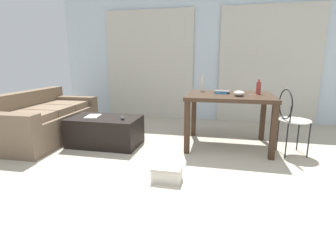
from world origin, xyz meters
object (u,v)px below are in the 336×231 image
object	(u,v)px
bowl	(239,93)
magazine	(93,116)
coffee_table	(105,131)
tv_remote_primary	(122,118)
bottle_far	(259,88)
couch	(44,120)
bottle_near	(202,84)
book_stack	(222,92)
craft_table	(229,102)
shoebox	(167,174)
scissors	(253,95)
wire_chair	(290,114)

from	to	relation	value
bowl	magazine	distance (m)	2.06
coffee_table	tv_remote_primary	bearing A→B (deg)	-6.97
bottle_far	tv_remote_primary	distance (m)	1.94
couch	magazine	world-z (taller)	couch
bottle_far	magazine	size ratio (longest dim) A/B	0.76
bottle_near	book_stack	size ratio (longest dim) A/B	0.86
book_stack	tv_remote_primary	xyz separation A→B (m)	(-1.33, -0.48, -0.34)
couch	craft_table	distance (m)	2.83
shoebox	scissors	bearing A→B (deg)	52.20
bottle_far	bowl	size ratio (longest dim) A/B	1.36
couch	craft_table	world-z (taller)	craft_table
scissors	tv_remote_primary	distance (m)	1.81
bottle_far	magazine	distance (m)	2.38
wire_chair	magazine	xyz separation A→B (m)	(-2.66, -0.17, -0.11)
bottle_near	bottle_far	world-z (taller)	bottle_near
couch	bottle_near	bearing A→B (deg)	12.31
couch	coffee_table	distance (m)	1.08
shoebox	bottle_near	bearing A→B (deg)	81.68
coffee_table	magazine	bearing A→B (deg)	-178.05
wire_chair	tv_remote_primary	distance (m)	2.21
craft_table	shoebox	distance (m)	1.48
wire_chair	bottle_far	xyz separation A→B (m)	(-0.37, 0.28, 0.30)
couch	bottle_near	distance (m)	2.52
scissors	tv_remote_primary	xyz separation A→B (m)	(-1.75, -0.34, -0.33)
wire_chair	bowl	bearing A→B (deg)	-179.22
wire_chair	couch	bearing A→B (deg)	-178.60
magazine	wire_chair	bearing A→B (deg)	-5.26
couch	tv_remote_primary	world-z (taller)	couch
scissors	tv_remote_primary	bearing A→B (deg)	-169.14
wire_chair	bottle_near	size ratio (longest dim) A/B	3.35
couch	craft_table	size ratio (longest dim) A/B	1.54
magazine	bottle_near	bearing A→B (deg)	13.05
book_stack	magazine	world-z (taller)	book_stack
bowl	tv_remote_primary	size ratio (longest dim) A/B	0.84
bowl	scissors	xyz separation A→B (m)	(0.20, 0.14, -0.03)
coffee_table	wire_chair	xyz separation A→B (m)	(2.49, 0.17, 0.32)
wire_chair	shoebox	bearing A→B (deg)	-142.35
book_stack	tv_remote_primary	size ratio (longest dim) A/B	1.71
bottle_far	craft_table	bearing A→B (deg)	-162.72
scissors	wire_chair	bearing A→B (deg)	-16.86
couch	shoebox	size ratio (longest dim) A/B	5.92
wire_chair	craft_table	bearing A→B (deg)	168.51
craft_table	book_stack	world-z (taller)	book_stack
tv_remote_primary	book_stack	bearing A→B (deg)	-5.33
craft_table	book_stack	distance (m)	0.21
shoebox	wire_chair	bearing A→B (deg)	37.65
coffee_table	craft_table	xyz separation A→B (m)	(1.73, 0.32, 0.44)
book_stack	scissors	bearing A→B (deg)	-19.34
coffee_table	bowl	size ratio (longest dim) A/B	6.77
couch	magazine	bearing A→B (deg)	-5.37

